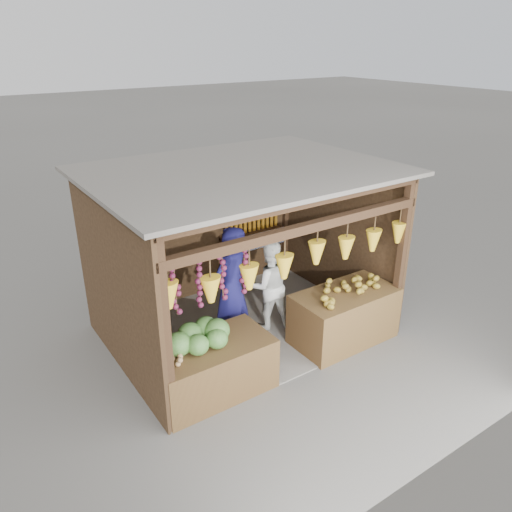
% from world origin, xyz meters
% --- Properties ---
extents(ground, '(80.00, 80.00, 0.00)m').
position_xyz_m(ground, '(0.00, 0.00, 0.00)').
color(ground, '#514F49').
rests_on(ground, ground).
extents(stall_structure, '(4.30, 3.30, 2.66)m').
position_xyz_m(stall_structure, '(-0.03, -0.04, 1.67)').
color(stall_structure, slate).
rests_on(stall_structure, ground).
extents(back_shelf, '(1.25, 0.32, 1.32)m').
position_xyz_m(back_shelf, '(1.05, 1.28, 0.87)').
color(back_shelf, '#382314').
rests_on(back_shelf, ground).
extents(counter_left, '(1.59, 0.85, 0.73)m').
position_xyz_m(counter_left, '(-1.18, -1.08, 0.37)').
color(counter_left, '#462D17').
rests_on(counter_left, ground).
extents(counter_right, '(1.61, 0.85, 0.83)m').
position_xyz_m(counter_right, '(1.13, -1.14, 0.42)').
color(counter_right, '#51351B').
rests_on(counter_right, ground).
extents(stool, '(0.35, 0.35, 0.33)m').
position_xyz_m(stool, '(-1.66, 0.24, 0.16)').
color(stool, black).
rests_on(stool, ground).
extents(man_standing, '(0.83, 0.69, 1.93)m').
position_xyz_m(man_standing, '(-0.37, -0.27, 0.97)').
color(man_standing, '#171652').
rests_on(man_standing, ground).
extents(woman_standing, '(0.88, 0.78, 1.50)m').
position_xyz_m(woman_standing, '(0.40, -0.15, 0.75)').
color(woman_standing, white).
rests_on(woman_standing, ground).
extents(vendor_seated, '(0.57, 0.51, 0.98)m').
position_xyz_m(vendor_seated, '(-1.66, 0.24, 0.82)').
color(vendor_seated, brown).
rests_on(vendor_seated, stool).
extents(melon_pile, '(1.00, 0.50, 0.32)m').
position_xyz_m(melon_pile, '(-1.27, -1.05, 0.89)').
color(melon_pile, '#194C14').
rests_on(melon_pile, counter_left).
extents(tanfruit_pile, '(0.34, 0.40, 0.13)m').
position_xyz_m(tanfruit_pile, '(-1.79, -1.14, 0.80)').
color(tanfruit_pile, olive).
rests_on(tanfruit_pile, counter_left).
extents(mango_pile, '(1.40, 0.64, 0.22)m').
position_xyz_m(mango_pile, '(1.15, -1.15, 0.94)').
color(mango_pile, '#B86218').
rests_on(mango_pile, counter_right).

